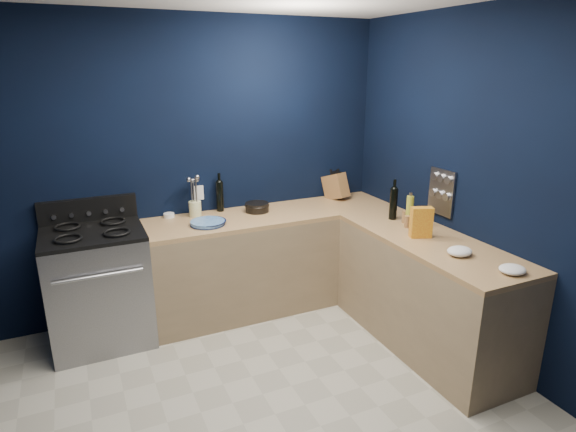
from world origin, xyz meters
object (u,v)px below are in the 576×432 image
utensil_crock (195,209)px  knife_block (336,186)px  gas_range (99,289)px  crouton_bag (421,222)px  plate_stack (208,223)px

utensil_crock → knife_block: bearing=-0.0°
gas_range → crouton_bag: (2.32, -1.05, 0.56)m
utensil_crock → plate_stack: bearing=-83.9°
crouton_bag → knife_block: bearing=112.3°
plate_stack → crouton_bag: size_ratio=1.20×
utensil_crock → knife_block: 1.43m
gas_range → utensil_crock: 1.03m
crouton_bag → plate_stack: bearing=166.5°
knife_block → crouton_bag: (0.03, -1.26, -0.00)m
crouton_bag → gas_range: bearing=176.5°
knife_block → crouton_bag: bearing=-107.3°
knife_block → crouton_bag: knife_block is taller
plate_stack → knife_block: knife_block is taller
gas_range → knife_block: 2.37m
gas_range → plate_stack: size_ratio=3.21×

